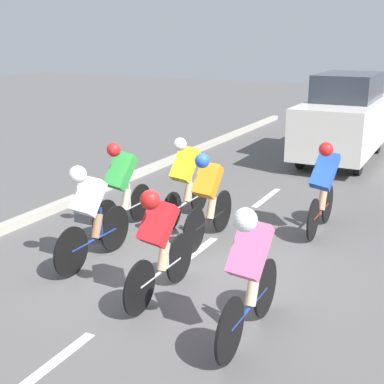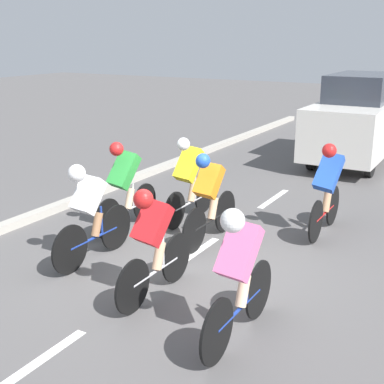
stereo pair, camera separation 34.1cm
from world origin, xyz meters
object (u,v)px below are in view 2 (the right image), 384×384
object	(u,v)px
cyclist_white	(89,210)
cyclist_orange	(209,196)
cyclist_green	(125,183)
cyclist_pink	(239,270)
cyclist_red	(153,239)
cyclist_blue	(327,186)
support_car	(358,119)
cyclist_yellow	(189,177)

from	to	relation	value
cyclist_white	cyclist_orange	size ratio (longest dim) A/B	0.99
cyclist_green	cyclist_pink	xyz separation A→B (m)	(-3.04, 2.16, 0.02)
cyclist_red	cyclist_pink	bearing A→B (deg)	163.97
cyclist_blue	support_car	size ratio (longest dim) A/B	0.37
cyclist_green	cyclist_blue	distance (m)	3.25
cyclist_green	cyclist_red	xyz separation A→B (m)	(-1.74, 1.78, -0.03)
cyclist_white	cyclist_red	bearing A→B (deg)	160.84
cyclist_pink	cyclist_blue	bearing A→B (deg)	-88.08
cyclist_yellow	cyclist_pink	world-z (taller)	cyclist_pink
cyclist_yellow	cyclist_pink	xyz separation A→B (m)	(-2.34, 3.04, 0.02)
cyclist_orange	cyclist_yellow	bearing A→B (deg)	-42.57
cyclist_orange	cyclist_blue	world-z (taller)	cyclist_blue
cyclist_blue	cyclist_yellow	bearing A→B (deg)	13.73
cyclist_green	cyclist_white	size ratio (longest dim) A/B	0.99
cyclist_yellow	cyclist_orange	size ratio (longest dim) A/B	0.98
support_car	cyclist_green	bearing A→B (deg)	73.53
cyclist_blue	cyclist_pink	bearing A→B (deg)	91.92
cyclist_red	cyclist_blue	bearing A→B (deg)	-110.07
cyclist_yellow	cyclist_red	distance (m)	2.87
cyclist_green	support_car	size ratio (longest dim) A/B	0.38
cyclist_red	support_car	world-z (taller)	support_car
cyclist_green	support_car	world-z (taller)	support_car
cyclist_yellow	support_car	distance (m)	6.28
cyclist_pink	cyclist_white	bearing A→B (deg)	-17.66
cyclist_green	cyclist_orange	distance (m)	1.47
cyclist_green	cyclist_white	bearing A→B (deg)	105.60
cyclist_yellow	cyclist_red	bearing A→B (deg)	111.44
cyclist_orange	cyclist_white	bearing A→B (deg)	53.74
cyclist_blue	support_car	xyz separation A→B (m)	(0.85, -5.58, 0.28)
cyclist_red	support_car	xyz separation A→B (m)	(-0.33, -8.79, 0.32)
cyclist_green	cyclist_yellow	bearing A→B (deg)	-128.04
cyclist_yellow	cyclist_blue	distance (m)	2.29
support_car	cyclist_yellow	bearing A→B (deg)	77.32
cyclist_white	cyclist_pink	world-z (taller)	cyclist_pink
cyclist_white	cyclist_pink	size ratio (longest dim) A/B	0.99
cyclist_orange	cyclist_red	world-z (taller)	cyclist_orange
support_car	cyclist_orange	bearing A→B (deg)	84.86
cyclist_green	cyclist_pink	size ratio (longest dim) A/B	0.98
cyclist_red	cyclist_orange	bearing A→B (deg)	-81.77
cyclist_green	cyclist_white	distance (m)	1.36
cyclist_pink	support_car	xyz separation A→B (m)	(0.97, -9.16, 0.27)
cyclist_white	cyclist_blue	size ratio (longest dim) A/B	1.04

